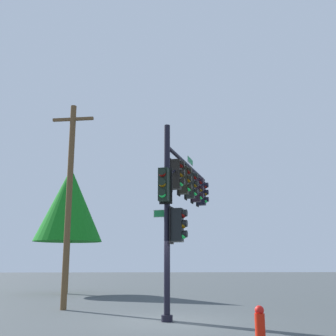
{
  "coord_description": "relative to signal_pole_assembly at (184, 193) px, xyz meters",
  "views": [
    {
      "loc": [
        -13.93,
        0.64,
        1.86
      ],
      "look_at": [
        -0.18,
        -0.02,
        4.92
      ],
      "focal_mm": 44.92,
      "sensor_mm": 36.0,
      "label": 1
    }
  ],
  "objects": [
    {
      "name": "ground_plane",
      "position": [
        -1.95,
        0.73,
        -4.43
      ],
      "size": [
        120.0,
        120.0,
        0.0
      ],
      "primitive_type": "plane",
      "color": "#404648"
    },
    {
      "name": "signal_pole_assembly",
      "position": [
        0.0,
        0.0,
        0.0
      ],
      "size": [
        6.72,
        2.67,
        6.48
      ],
      "color": "black",
      "rests_on": "ground_plane"
    },
    {
      "name": "utility_pole",
      "position": [
        1.49,
        4.64,
        -0.04
      ],
      "size": [
        0.45,
        1.79,
        8.44
      ],
      "color": "brown",
      "rests_on": "ground_plane"
    },
    {
      "name": "fire_hydrant",
      "position": [
        -5.48,
        -1.31,
        -4.02
      ],
      "size": [
        0.33,
        0.24,
        0.83
      ],
      "color": "red",
      "rests_on": "ground_plane"
    },
    {
      "name": "tree_mid",
      "position": [
        9.97,
        6.18,
        0.84
      ],
      "size": [
        4.1,
        4.1,
        7.56
      ],
      "color": "brown",
      "rests_on": "ground_plane"
    }
  ]
}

